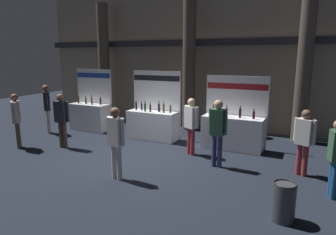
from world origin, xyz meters
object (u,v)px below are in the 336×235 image
at_px(exhibitor_booth_1, 153,122).
at_px(visitor_1, 116,138).
at_px(visitor_3, 47,105).
at_px(exhibitor_booth_0, 90,114).
at_px(visitor_6, 191,122).
at_px(visitor_5, 304,137).
at_px(visitor_0, 218,128).
at_px(visitor_7, 336,153).
at_px(exhibitor_booth_2, 233,130).
at_px(visitor_2, 62,116).
at_px(visitor_4, 16,116).
at_px(trash_bin, 284,202).

bearing_deg(exhibitor_booth_1, visitor_1, -74.70).
distance_m(exhibitor_booth_1, visitor_3, 4.00).
bearing_deg(visitor_3, exhibitor_booth_0, 87.87).
bearing_deg(visitor_6, visitor_5, 22.13).
bearing_deg(visitor_0, visitor_7, -11.13).
bearing_deg(visitor_0, visitor_5, 12.58).
bearing_deg(exhibitor_booth_1, exhibitor_booth_2, 1.79).
height_order(visitor_0, visitor_1, visitor_0).
relative_size(exhibitor_booth_1, visitor_2, 1.37).
bearing_deg(exhibitor_booth_2, visitor_4, -154.74).
bearing_deg(visitor_2, visitor_4, -157.95).
height_order(visitor_6, visitor_7, visitor_6).
bearing_deg(exhibitor_booth_1, exhibitor_booth_0, 178.39).
height_order(trash_bin, visitor_6, visitor_6).
xyz_separation_m(visitor_2, visitor_7, (7.40, -0.13, -0.07)).
distance_m(exhibitor_booth_0, exhibitor_booth_2, 5.53).
height_order(visitor_2, visitor_5, visitor_2).
xyz_separation_m(visitor_1, visitor_4, (-4.18, 0.65, 0.02)).
height_order(visitor_1, visitor_3, visitor_3).
height_order(exhibitor_booth_0, visitor_6, exhibitor_booth_0).
relative_size(exhibitor_booth_1, trash_bin, 3.33).
distance_m(exhibitor_booth_0, trash_bin, 8.24).
xyz_separation_m(trash_bin, visitor_3, (-8.41, 2.58, 0.72)).
height_order(visitor_1, visitor_2, visitor_1).
relative_size(visitor_0, visitor_1, 1.03).
bearing_deg(trash_bin, exhibitor_booth_1, 141.77).
bearing_deg(exhibitor_booth_1, visitor_0, -30.08).
xyz_separation_m(visitor_0, visitor_2, (-4.79, -0.51, -0.03)).
bearing_deg(visitor_6, visitor_1, -82.73).
relative_size(visitor_4, visitor_6, 1.03).
relative_size(visitor_0, visitor_5, 1.09).
relative_size(trash_bin, visitor_6, 0.42).
bearing_deg(exhibitor_booth_0, visitor_4, -99.31).
bearing_deg(visitor_4, visitor_2, 65.98).
distance_m(exhibitor_booth_1, visitor_4, 4.27).
relative_size(visitor_2, visitor_6, 1.03).
height_order(visitor_3, visitor_7, visitor_3).
xyz_separation_m(exhibitor_booth_1, visitor_5, (4.76, -1.26, 0.36)).
distance_m(visitor_0, visitor_6, 1.15).
relative_size(visitor_0, visitor_4, 1.03).
xyz_separation_m(visitor_1, visitor_5, (3.84, 2.13, -0.05)).
height_order(exhibitor_booth_2, visitor_4, exhibitor_booth_2).
bearing_deg(visitor_2, trash_bin, -17.82).
height_order(exhibitor_booth_2, visitor_1, exhibitor_booth_2).
relative_size(exhibitor_booth_0, exhibitor_booth_2, 1.04).
distance_m(exhibitor_booth_0, visitor_1, 5.10).
bearing_deg(visitor_7, visitor_3, -113.39).
bearing_deg(exhibitor_booth_2, exhibitor_booth_0, -179.92).
bearing_deg(visitor_4, exhibitor_booth_2, 64.12).
distance_m(exhibitor_booth_2, visitor_1, 3.94).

